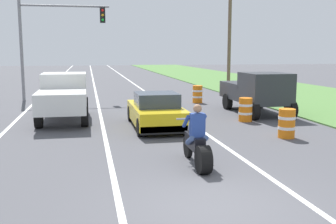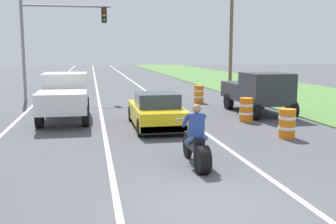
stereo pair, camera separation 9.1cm
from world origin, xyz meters
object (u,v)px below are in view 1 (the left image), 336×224
at_px(motorcycle_with_rider, 197,144).
at_px(construction_barrel_far, 197,94).
at_px(construction_barrel_nearest, 287,123).
at_px(sports_car_yellow, 156,111).
at_px(construction_barrel_mid, 245,110).
at_px(traffic_light_mast_near, 50,33).
at_px(pickup_truck_left_lane_white, 64,95).
at_px(pickup_truck_right_shoulder_dark_grey, 257,90).

height_order(motorcycle_with_rider, construction_barrel_far, motorcycle_with_rider).
distance_m(motorcycle_with_rider, construction_barrel_nearest, 4.83).
bearing_deg(sports_car_yellow, construction_barrel_mid, 9.04).
bearing_deg(construction_barrel_far, traffic_light_mast_near, 160.25).
distance_m(motorcycle_with_rider, pickup_truck_left_lane_white, 8.73).
relative_size(pickup_truck_right_shoulder_dark_grey, construction_barrel_mid, 4.80).
bearing_deg(pickup_truck_left_lane_white, sports_car_yellow, -33.25).
height_order(pickup_truck_right_shoulder_dark_grey, construction_barrel_far, pickup_truck_right_shoulder_dark_grey).
xyz_separation_m(sports_car_yellow, pickup_truck_left_lane_white, (-3.59, 2.35, 0.48)).
relative_size(pickup_truck_right_shoulder_dark_grey, traffic_light_mast_near, 0.80).
xyz_separation_m(traffic_light_mast_near, construction_barrel_nearest, (8.76, -12.72, -3.54)).
distance_m(pickup_truck_left_lane_white, construction_barrel_nearest, 9.21).
bearing_deg(construction_barrel_nearest, sports_car_yellow, 146.01).
height_order(motorcycle_with_rider, traffic_light_mast_near, traffic_light_mast_near).
height_order(motorcycle_with_rider, pickup_truck_right_shoulder_dark_grey, pickup_truck_right_shoulder_dark_grey).
height_order(pickup_truck_left_lane_white, construction_barrel_mid, pickup_truck_left_lane_white).
bearing_deg(motorcycle_with_rider, sports_car_yellow, 91.32).
relative_size(construction_barrel_nearest, construction_barrel_far, 1.00).
xyz_separation_m(pickup_truck_right_shoulder_dark_grey, traffic_light_mast_near, (-9.98, 7.38, 2.93)).
bearing_deg(pickup_truck_left_lane_white, construction_barrel_far, 32.89).
bearing_deg(traffic_light_mast_near, motorcycle_with_rider, -72.74).
xyz_separation_m(pickup_truck_left_lane_white, construction_barrel_far, (7.19, 4.65, -0.60)).
height_order(motorcycle_with_rider, construction_barrel_mid, motorcycle_with_rider).
distance_m(sports_car_yellow, traffic_light_mast_near, 11.55).
relative_size(traffic_light_mast_near, construction_barrel_far, 6.00).
bearing_deg(pickup_truck_left_lane_white, motorcycle_with_rider, -64.75).
bearing_deg(motorcycle_with_rider, construction_barrel_nearest, 35.33).
height_order(sports_car_yellow, pickup_truck_right_shoulder_dark_grey, pickup_truck_right_shoulder_dark_grey).
distance_m(pickup_truck_left_lane_white, construction_barrel_far, 8.59).
bearing_deg(construction_barrel_nearest, pickup_truck_right_shoulder_dark_grey, 77.07).
xyz_separation_m(pickup_truck_left_lane_white, pickup_truck_right_shoulder_dark_grey, (8.88, 0.25, 0.00)).
bearing_deg(construction_barrel_far, pickup_truck_left_lane_white, -147.11).
bearing_deg(sports_car_yellow, construction_barrel_nearest, -33.99).
xyz_separation_m(pickup_truck_right_shoulder_dark_grey, construction_barrel_far, (-1.69, 4.40, -0.60)).
bearing_deg(construction_barrel_far, construction_barrel_mid, -86.99).
distance_m(motorcycle_with_rider, construction_barrel_mid, 7.24).
relative_size(construction_barrel_nearest, construction_barrel_mid, 1.00).
bearing_deg(sports_car_yellow, traffic_light_mast_near, 115.17).
height_order(pickup_truck_right_shoulder_dark_grey, traffic_light_mast_near, traffic_light_mast_near).
relative_size(sports_car_yellow, pickup_truck_left_lane_white, 0.90).
xyz_separation_m(pickup_truck_left_lane_white, construction_barrel_nearest, (7.65, -5.09, -0.60)).
relative_size(sports_car_yellow, construction_barrel_far, 4.30).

